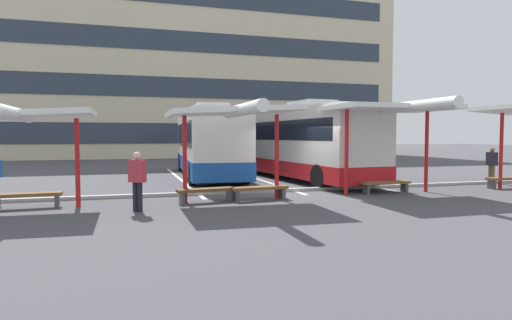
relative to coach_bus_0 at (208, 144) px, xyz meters
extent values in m
plane|color=#47474C|center=(2.14, -7.07, -1.71)|extent=(160.00, 160.00, 0.00)
cube|color=beige|center=(2.14, 26.13, 6.96)|extent=(43.70, 13.60, 17.35)
cube|color=#2D3847|center=(2.14, 19.30, 0.67)|extent=(40.20, 0.08, 1.91)
cube|color=#2D3847|center=(2.14, 19.30, 5.01)|extent=(40.20, 0.08, 1.91)
cube|color=#2D3847|center=(2.14, 19.30, 9.34)|extent=(40.20, 0.08, 1.91)
cube|color=silver|center=(0.00, 0.00, 0.09)|extent=(3.21, 11.27, 3.06)
cube|color=#194C9E|center=(0.00, 0.00, -1.04)|extent=(3.25, 11.32, 0.79)
cube|color=black|center=(0.00, 0.00, 0.49)|extent=(3.18, 10.39, 1.17)
cube|color=black|center=(0.34, 5.53, 0.46)|extent=(2.23, 0.22, 1.84)
cube|color=silver|center=(-0.09, -1.39, 1.80)|extent=(1.65, 2.29, 0.36)
cylinder|color=black|center=(-0.92, 4.03, -1.21)|extent=(0.36, 1.02, 1.00)
cylinder|color=black|center=(1.41, 3.89, -1.21)|extent=(0.36, 1.02, 1.00)
cylinder|color=black|center=(-1.41, -3.89, -1.21)|extent=(0.36, 1.02, 1.00)
cylinder|color=black|center=(0.92, -4.03, -1.21)|extent=(0.36, 1.02, 1.00)
cube|color=silver|center=(4.06, -2.25, 0.12)|extent=(3.54, 11.93, 3.12)
cube|color=red|center=(4.06, -2.25, -1.09)|extent=(3.59, 11.97, 0.69)
cube|color=black|center=(4.06, -2.25, 0.68)|extent=(3.49, 10.99, 0.90)
cube|color=black|center=(3.55, 3.57, 0.49)|extent=(2.22, 0.27, 1.87)
cube|color=silver|center=(4.19, -3.72, 1.86)|extent=(1.70, 2.32, 0.36)
cylinder|color=black|center=(2.53, 1.90, -1.21)|extent=(0.39, 1.02, 1.00)
cylinder|color=black|center=(4.85, 2.11, -1.21)|extent=(0.39, 1.02, 1.00)
cylinder|color=black|center=(3.28, -6.61, -1.21)|extent=(0.39, 1.02, 1.00)
cylinder|color=black|center=(5.59, -6.41, -1.21)|extent=(0.39, 1.02, 1.00)
cube|color=white|center=(-1.57, -1.02, -1.71)|extent=(0.16, 14.00, 0.01)
cube|color=white|center=(2.14, -1.02, -1.71)|extent=(0.16, 14.00, 0.01)
cube|color=white|center=(5.85, -1.02, -1.71)|extent=(0.16, 14.00, 0.01)
cylinder|color=red|center=(-5.51, -8.37, -0.38)|extent=(0.14, 0.14, 2.67)
cube|color=white|center=(-6.91, -8.37, 1.03)|extent=(3.81, 2.79, 0.37)
cylinder|color=white|center=(-6.91, -9.61, 1.00)|extent=(0.36, 3.81, 0.36)
cube|color=brown|center=(-6.91, -8.25, -1.31)|extent=(1.91, 0.54, 0.10)
cube|color=#4C4C51|center=(-6.12, -8.20, -1.54)|extent=(0.14, 0.34, 0.35)
cylinder|color=red|center=(-2.30, -8.48, -0.28)|extent=(0.14, 0.14, 2.87)
cylinder|color=red|center=(0.82, -8.48, -0.28)|extent=(0.14, 0.14, 2.87)
cube|color=white|center=(-0.74, -8.48, 1.24)|extent=(4.12, 3.01, 0.36)
cylinder|color=white|center=(-0.74, -9.84, 1.21)|extent=(0.36, 4.12, 0.36)
cube|color=brown|center=(-1.64, -8.62, -1.31)|extent=(1.93, 0.66, 0.10)
cube|color=#4C4C51|center=(-2.43, -8.72, -1.54)|extent=(0.16, 0.35, 0.35)
cube|color=#4C4C51|center=(-0.85, -8.51, -1.54)|extent=(0.16, 0.35, 0.35)
cube|color=brown|center=(0.16, -8.64, -1.31)|extent=(1.99, 0.63, 0.10)
cube|color=#4C4C51|center=(-0.66, -8.72, -1.54)|extent=(0.16, 0.35, 0.35)
cube|color=#4C4C51|center=(0.98, -8.55, -1.54)|extent=(0.16, 0.35, 0.35)
cylinder|color=red|center=(3.48, -8.45, -0.17)|extent=(0.14, 0.14, 3.08)
cylinder|color=red|center=(6.87, -8.45, -0.17)|extent=(0.14, 0.14, 3.08)
cube|color=white|center=(5.17, -8.45, 1.45)|extent=(4.39, 2.98, 0.18)
cylinder|color=white|center=(5.17, -9.79, 1.42)|extent=(0.36, 4.39, 0.36)
cube|color=brown|center=(5.17, -8.35, -1.31)|extent=(1.93, 0.43, 0.10)
cube|color=#4C4C51|center=(4.36, -8.36, -1.54)|extent=(0.12, 0.34, 0.35)
cube|color=#4C4C51|center=(5.99, -8.35, -1.54)|extent=(0.12, 0.34, 0.35)
cylinder|color=red|center=(10.33, -8.55, -0.18)|extent=(0.14, 0.14, 3.07)
cube|color=brown|center=(10.83, -8.42, -1.31)|extent=(1.87, 0.42, 0.10)
cube|color=#4C4C51|center=(10.05, -8.42, -1.54)|extent=(0.12, 0.34, 0.35)
cube|color=#ADADA8|center=(2.14, -6.87, -1.65)|extent=(44.00, 0.24, 0.12)
cylinder|color=brown|center=(11.80, -6.72, -1.31)|extent=(0.14, 0.14, 0.80)
cylinder|color=brown|center=(11.79, -6.56, -1.31)|extent=(0.14, 0.14, 0.80)
cube|color=#26262D|center=(11.80, -6.64, -0.61)|extent=(0.26, 0.48, 0.60)
sphere|color=#936B4C|center=(11.80, -6.64, -0.20)|extent=(0.22, 0.22, 0.22)
cylinder|color=black|center=(-3.74, -9.86, -1.29)|extent=(0.14, 0.14, 0.84)
cylinder|color=black|center=(-3.86, -9.74, -1.29)|extent=(0.14, 0.14, 0.84)
cube|color=#BF333F|center=(-3.80, -9.80, -0.56)|extent=(0.51, 0.49, 0.63)
sphere|color=beige|center=(-3.80, -9.80, -0.13)|extent=(0.23, 0.23, 0.23)
camera|label=1|loc=(-4.07, -22.42, 0.43)|focal=30.49mm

